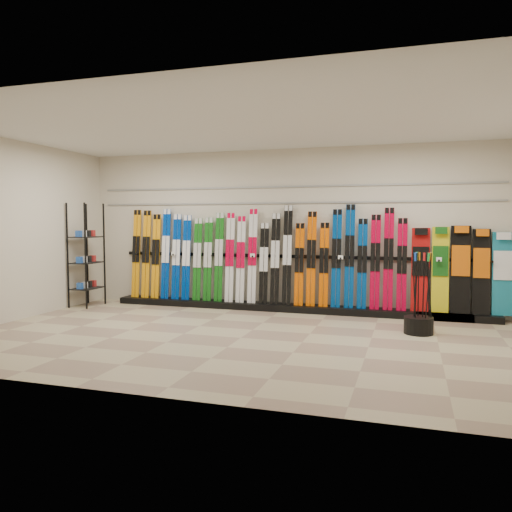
% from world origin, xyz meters
% --- Properties ---
extents(floor, '(8.00, 8.00, 0.00)m').
position_xyz_m(floor, '(0.00, 0.00, 0.00)').
color(floor, gray).
rests_on(floor, ground).
extents(back_wall, '(8.00, 0.00, 8.00)m').
position_xyz_m(back_wall, '(0.00, 2.50, 1.50)').
color(back_wall, beige).
rests_on(back_wall, floor).
extents(left_wall, '(0.00, 5.00, 5.00)m').
position_xyz_m(left_wall, '(-4.00, 0.00, 1.50)').
color(left_wall, beige).
rests_on(left_wall, floor).
extents(ceiling, '(8.00, 8.00, 0.00)m').
position_xyz_m(ceiling, '(0.00, 0.00, 3.00)').
color(ceiling, silver).
rests_on(ceiling, back_wall).
extents(ski_rack_base, '(8.00, 0.40, 0.12)m').
position_xyz_m(ski_rack_base, '(0.22, 2.28, 0.06)').
color(ski_rack_base, black).
rests_on(ski_rack_base, floor).
extents(skis, '(5.36, 0.19, 1.84)m').
position_xyz_m(skis, '(-0.46, 2.31, 0.96)').
color(skis, orange).
rests_on(skis, ski_rack_base).
extents(snowboards, '(1.59, 0.23, 1.46)m').
position_xyz_m(snowboards, '(3.09, 2.35, 0.83)').
color(snowboards, '#990C0C').
rests_on(snowboards, ski_rack_base).
extents(accessory_rack, '(0.40, 0.60, 2.01)m').
position_xyz_m(accessory_rack, '(-3.75, 1.65, 1.00)').
color(accessory_rack, black).
rests_on(accessory_rack, floor).
extents(pole_bin, '(0.42, 0.42, 0.25)m').
position_xyz_m(pole_bin, '(2.42, 1.02, 0.12)').
color(pole_bin, black).
rests_on(pole_bin, floor).
extents(ski_poles, '(0.31, 0.27, 1.18)m').
position_xyz_m(ski_poles, '(2.45, 1.04, 0.61)').
color(ski_poles, black).
rests_on(ski_poles, pole_bin).
extents(slatwall_rail_0, '(7.60, 0.02, 0.03)m').
position_xyz_m(slatwall_rail_0, '(0.00, 2.48, 2.00)').
color(slatwall_rail_0, gray).
rests_on(slatwall_rail_0, back_wall).
extents(slatwall_rail_1, '(7.60, 0.02, 0.03)m').
position_xyz_m(slatwall_rail_1, '(0.00, 2.48, 2.30)').
color(slatwall_rail_1, gray).
rests_on(slatwall_rail_1, back_wall).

